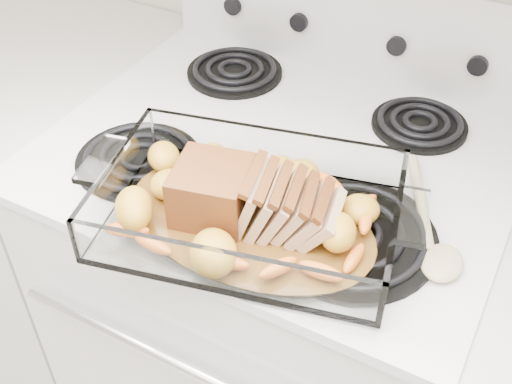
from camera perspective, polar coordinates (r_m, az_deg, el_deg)
The scene contains 6 objects.
electric_range at distance 1.43m, azimuth 1.99°, elevation -10.32°, with size 0.78×0.70×1.12m.
counter_left at distance 1.74m, azimuth -17.96°, elevation -1.98°, with size 0.58×0.68×0.93m.
baking_dish at distance 0.93m, azimuth -0.59°, elevation -1.96°, with size 0.42×0.28×0.08m.
pork_roast at distance 0.92m, azimuth -1.39°, elevation -0.41°, with size 0.24×0.11×0.09m.
roast_vegetables at distance 0.95m, azimuth 0.30°, elevation -0.14°, with size 0.38×0.21×0.05m.
wooden_spoon at distance 0.96m, azimuth 15.37°, elevation -3.70°, with size 0.15×0.25×0.02m.
Camera 1 is at (0.38, 0.85, 1.60)m, focal length 45.00 mm.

